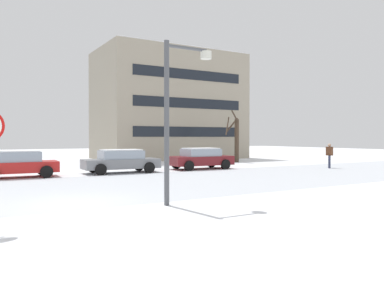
{
  "coord_description": "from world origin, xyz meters",
  "views": [
    {
      "loc": [
        -2.91,
        -12.18,
        2.11
      ],
      "look_at": [
        7.67,
        5.76,
        1.74
      ],
      "focal_mm": 36.14,
      "sensor_mm": 36.0,
      "label": 1
    }
  ],
  "objects_px": {
    "street_lamp": "(176,104)",
    "parked_car_maroon": "(201,158)",
    "pedestrian_crossing": "(329,154)",
    "parked_car_gray": "(121,161)",
    "parked_car_red": "(19,164)"
  },
  "relations": [
    {
      "from": "street_lamp",
      "to": "parked_car_maroon",
      "type": "relative_size",
      "value": 1.19
    },
    {
      "from": "parked_car_gray",
      "to": "pedestrian_crossing",
      "type": "height_order",
      "value": "pedestrian_crossing"
    },
    {
      "from": "parked_car_red",
      "to": "parked_car_gray",
      "type": "relative_size",
      "value": 0.86
    },
    {
      "from": "parked_car_maroon",
      "to": "pedestrian_crossing",
      "type": "height_order",
      "value": "pedestrian_crossing"
    },
    {
      "from": "parked_car_gray",
      "to": "parked_car_maroon",
      "type": "distance_m",
      "value": 5.53
    },
    {
      "from": "parked_car_maroon",
      "to": "pedestrian_crossing",
      "type": "relative_size",
      "value": 2.54
    },
    {
      "from": "parked_car_red",
      "to": "parked_car_gray",
      "type": "distance_m",
      "value": 5.53
    },
    {
      "from": "street_lamp",
      "to": "parked_car_gray",
      "type": "xyz_separation_m",
      "value": [
        2.26,
        11.1,
        -2.44
      ]
    },
    {
      "from": "pedestrian_crossing",
      "to": "street_lamp",
      "type": "bearing_deg",
      "value": -155.38
    },
    {
      "from": "parked_car_gray",
      "to": "parked_car_red",
      "type": "bearing_deg",
      "value": 178.31
    },
    {
      "from": "street_lamp",
      "to": "parked_car_maroon",
      "type": "distance_m",
      "value": 13.74
    },
    {
      "from": "parked_car_red",
      "to": "parked_car_maroon",
      "type": "xyz_separation_m",
      "value": [
        11.05,
        -0.2,
        -0.0
      ]
    },
    {
      "from": "parked_car_maroon",
      "to": "pedestrian_crossing",
      "type": "xyz_separation_m",
      "value": [
        7.92,
        -3.87,
        0.26
      ]
    },
    {
      "from": "street_lamp",
      "to": "pedestrian_crossing",
      "type": "xyz_separation_m",
      "value": [
        15.7,
        7.2,
        -2.17
      ]
    },
    {
      "from": "street_lamp",
      "to": "pedestrian_crossing",
      "type": "height_order",
      "value": "street_lamp"
    }
  ]
}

